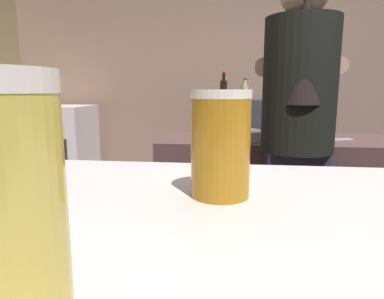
{
  "coord_description": "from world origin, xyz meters",
  "views": [
    {
      "loc": [
        -0.27,
        -1.39,
        1.2
      ],
      "look_at": [
        -0.34,
        -0.75,
        1.09
      ],
      "focal_mm": 31.74,
      "sensor_mm": 36.0,
      "label": 1
    }
  ],
  "objects": [
    {
      "name": "bartender",
      "position": [
        0.04,
        0.27,
        1.01
      ],
      "size": [
        0.44,
        0.52,
        1.74
      ],
      "rotation": [
        0.0,
        0.0,
        1.5
      ],
      "color": "#2C2A40",
      "rests_on": "ground"
    },
    {
      "name": "mixing_bowl",
      "position": [
        -0.18,
        0.62,
        0.93
      ],
      "size": [
        0.21,
        0.21,
        0.06
      ],
      "primitive_type": "cylinder",
      "color": "beige",
      "rests_on": "prep_counter"
    },
    {
      "name": "mini_fridge",
      "position": [
        -2.0,
        1.75,
        0.52
      ],
      "size": [
        0.7,
        0.58,
        1.04
      ],
      "color": "white",
      "rests_on": "ground"
    },
    {
      "name": "back_shelf",
      "position": [
        -0.04,
        1.92,
        0.55
      ],
      "size": [
        0.82,
        0.36,
        1.1
      ],
      "primitive_type": "cube",
      "color": "#333742",
      "rests_on": "ground"
    },
    {
      "name": "bottle_soy",
      "position": [
        -0.35,
        2.01,
        1.21
      ],
      "size": [
        0.07,
        0.07,
        0.26
      ],
      "color": "black",
      "rests_on": "back_shelf"
    },
    {
      "name": "chefs_knife",
      "position": [
        0.32,
        0.67,
        0.91
      ],
      "size": [
        0.24,
        0.09,
        0.01
      ],
      "primitive_type": "cube",
      "rotation": [
        0.0,
        0.0,
        0.25
      ],
      "color": "silver",
      "rests_on": "prep_counter"
    },
    {
      "name": "wall_back",
      "position": [
        0.0,
        2.2,
        1.35
      ],
      "size": [
        5.2,
        0.1,
        2.7
      ],
      "primitive_type": "cube",
      "color": "#967662",
      "rests_on": "ground"
    },
    {
      "name": "bottle_vinegar",
      "position": [
        -0.15,
        1.97,
        1.18
      ],
      "size": [
        0.07,
        0.07,
        0.2
      ],
      "color": "#C9C27D",
      "rests_on": "back_shelf"
    },
    {
      "name": "bottle_hot_sauce",
      "position": [
        0.23,
        1.86,
        1.19
      ],
      "size": [
        0.06,
        0.06,
        0.24
      ],
      "color": "#325E91",
      "rests_on": "back_shelf"
    },
    {
      "name": "bottle_olive_oil",
      "position": [
        0.12,
        1.97,
        1.2
      ],
      "size": [
        0.07,
        0.07,
        0.26
      ],
      "color": "black",
      "rests_on": "back_shelf"
    },
    {
      "name": "prep_counter",
      "position": [
        0.35,
        0.72,
        0.45
      ],
      "size": [
        2.1,
        0.6,
        0.91
      ],
      "primitive_type": "cube",
      "color": "#503735",
      "rests_on": "ground"
    },
    {
      "name": "pint_glass_near",
      "position": [
        -0.28,
        -0.97,
        1.13
      ],
      "size": [
        0.07,
        0.07,
        0.13
      ],
      "color": "#B17219",
      "rests_on": "bar_counter"
    }
  ]
}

